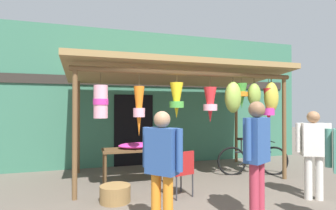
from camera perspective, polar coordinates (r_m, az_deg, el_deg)
The scene contains 11 objects.
ground_plane at distance 5.50m, azimuth 3.61°, elevation -17.84°, with size 30.00×30.00×0.00m, color #60564C.
shop_facade at distance 7.75m, azimuth -3.38°, elevation 1.47°, with size 9.90×0.29×3.83m.
market_stall_canopy at distance 6.16m, azimuth 3.59°, elevation 5.14°, with size 5.03×2.51×2.63m.
display_table at distance 5.71m, azimuth -7.16°, elevation -10.25°, with size 1.37×0.61×0.76m.
flower_heap_on_table at distance 5.73m, azimuth -6.74°, elevation -8.73°, with size 0.77×0.54×0.12m.
folding_chair at distance 4.92m, azimuth 2.92°, elevation -13.82°, with size 0.49×0.49×0.84m.
wicker_basket_by_table at distance 4.86m, azimuth -11.42°, elevation -18.38°, with size 0.53×0.53×0.29m, color olive.
parked_bicycle at distance 6.83m, azimuth 17.97°, elevation -11.40°, with size 1.70×0.60×0.92m.
vendor_in_orange at distance 3.43m, azimuth -1.31°, elevation -12.33°, with size 0.43×0.47×1.58m.
customer_foreground at distance 5.38m, azimuth 29.09°, elevation -8.09°, with size 0.54×0.38×1.57m.
passerby_at_right at distance 3.99m, azimuth 18.78°, elevation -9.31°, with size 0.54×0.38×1.72m.
Camera 1 is at (-1.89, -4.90, 1.62)m, focal length 28.02 mm.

